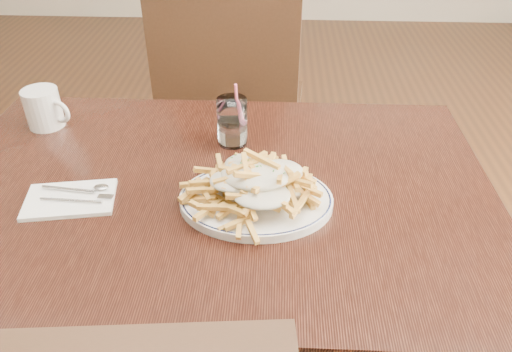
# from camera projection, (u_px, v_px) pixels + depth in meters

# --- Properties ---
(table) EXTENTS (1.20, 0.80, 0.75)m
(table) POSITION_uv_depth(u_px,v_px,m) (214.00, 213.00, 1.11)
(table) COLOR black
(table) RESTS_ON ground
(chair_far) EXTENTS (0.52, 0.52, 1.04)m
(chair_far) POSITION_uv_depth(u_px,v_px,m) (231.00, 97.00, 1.78)
(chair_far) COLOR #321D10
(chair_far) RESTS_ON ground
(fries_plate) EXTENTS (0.33, 0.29, 0.02)m
(fries_plate) POSITION_uv_depth(u_px,v_px,m) (256.00, 200.00, 1.01)
(fries_plate) COLOR white
(fries_plate) RESTS_ON table
(loaded_fries) EXTENTS (0.32, 0.29, 0.08)m
(loaded_fries) POSITION_uv_depth(u_px,v_px,m) (256.00, 179.00, 0.98)
(loaded_fries) COLOR gold
(loaded_fries) RESTS_ON fries_plate
(napkin) EXTENTS (0.20, 0.14, 0.01)m
(napkin) POSITION_uv_depth(u_px,v_px,m) (70.00, 199.00, 1.02)
(napkin) COLOR white
(napkin) RESTS_ON table
(cutlery) EXTENTS (0.16, 0.06, 0.01)m
(cutlery) POSITION_uv_depth(u_px,v_px,m) (70.00, 195.00, 1.02)
(cutlery) COLOR silver
(cutlery) RESTS_ON napkin
(water_glass) EXTENTS (0.07, 0.07, 0.16)m
(water_glass) POSITION_uv_depth(u_px,v_px,m) (232.00, 124.00, 1.18)
(water_glass) COLOR white
(water_glass) RESTS_ON table
(coffee_mug) EXTENTS (0.12, 0.09, 0.10)m
(coffee_mug) POSITION_uv_depth(u_px,v_px,m) (44.00, 108.00, 1.25)
(coffee_mug) COLOR white
(coffee_mug) RESTS_ON table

